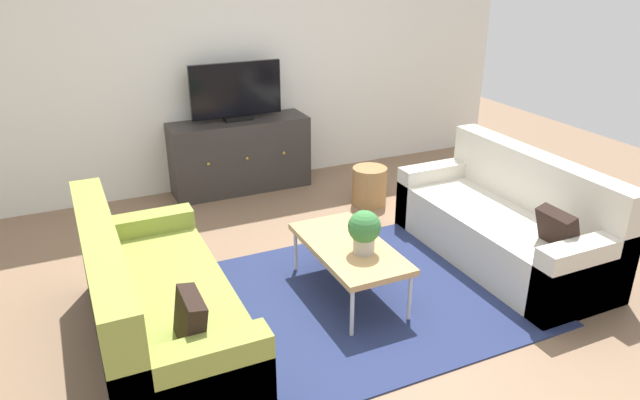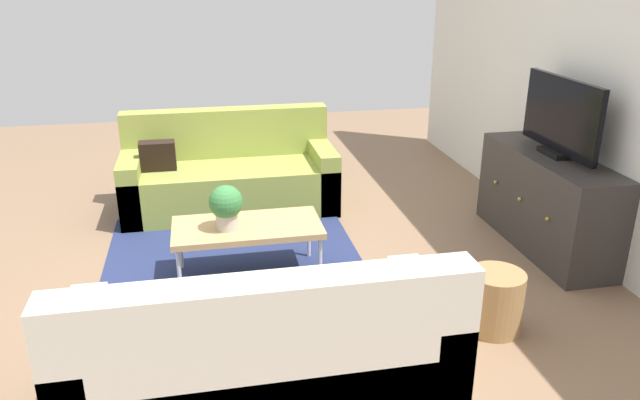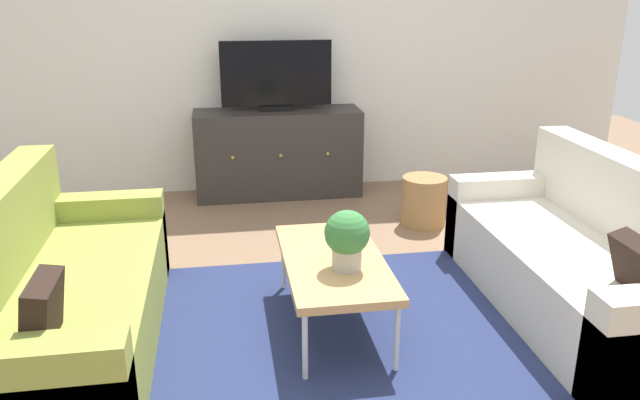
{
  "view_description": "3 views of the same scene",
  "coord_description": "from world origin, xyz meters",
  "px_view_note": "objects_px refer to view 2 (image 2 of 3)",
  "views": [
    {
      "loc": [
        -1.77,
        -3.36,
        2.35
      ],
      "look_at": [
        0.0,
        0.46,
        0.55
      ],
      "focal_mm": 32.95,
      "sensor_mm": 36.0,
      "label": 1
    },
    {
      "loc": [
        3.91,
        -0.32,
        2.1
      ],
      "look_at": [
        0.0,
        0.46,
        0.55
      ],
      "focal_mm": 34.28,
      "sensor_mm": 36.0,
      "label": 2
    },
    {
      "loc": [
        -0.57,
        -3.07,
        1.79
      ],
      "look_at": [
        0.0,
        0.46,
        0.55
      ],
      "focal_mm": 35.52,
      "sensor_mm": 36.0,
      "label": 3
    }
  ],
  "objects_px": {
    "couch_right_side": "(264,365)",
    "tv_console": "(546,201)",
    "coffee_table": "(247,229)",
    "potted_plant": "(226,205)",
    "flat_screen_tv": "(561,118)",
    "couch_left_side": "(229,176)",
    "wicker_basket": "(495,301)"
  },
  "relations": [
    {
      "from": "couch_left_side",
      "to": "couch_right_side",
      "type": "xyz_separation_m",
      "value": [
        2.87,
        0.0,
        0.0
      ]
    },
    {
      "from": "couch_right_side",
      "to": "potted_plant",
      "type": "relative_size",
      "value": 6.02
    },
    {
      "from": "couch_right_side",
      "to": "potted_plant",
      "type": "bearing_deg",
      "value": -176.32
    },
    {
      "from": "couch_left_side",
      "to": "tv_console",
      "type": "bearing_deg",
      "value": 60.24
    },
    {
      "from": "tv_console",
      "to": "flat_screen_tv",
      "type": "bearing_deg",
      "value": 90.0
    },
    {
      "from": "tv_console",
      "to": "flat_screen_tv",
      "type": "height_order",
      "value": "flat_screen_tv"
    },
    {
      "from": "couch_right_side",
      "to": "wicker_basket",
      "type": "distance_m",
      "value": 1.53
    },
    {
      "from": "potted_plant",
      "to": "flat_screen_tv",
      "type": "bearing_deg",
      "value": 92.57
    },
    {
      "from": "tv_console",
      "to": "flat_screen_tv",
      "type": "xyz_separation_m",
      "value": [
        0.0,
        0.02,
        0.66
      ]
    },
    {
      "from": "potted_plant",
      "to": "tv_console",
      "type": "height_order",
      "value": "tv_console"
    },
    {
      "from": "tv_console",
      "to": "wicker_basket",
      "type": "bearing_deg",
      "value": -41.79
    },
    {
      "from": "coffee_table",
      "to": "potted_plant",
      "type": "height_order",
      "value": "potted_plant"
    },
    {
      "from": "couch_left_side",
      "to": "tv_console",
      "type": "relative_size",
      "value": 1.32
    },
    {
      "from": "potted_plant",
      "to": "wicker_basket",
      "type": "relative_size",
      "value": 0.82
    },
    {
      "from": "couch_right_side",
      "to": "tv_console",
      "type": "height_order",
      "value": "couch_right_side"
    },
    {
      "from": "couch_right_side",
      "to": "flat_screen_tv",
      "type": "bearing_deg",
      "value": 122.33
    },
    {
      "from": "coffee_table",
      "to": "wicker_basket",
      "type": "height_order",
      "value": "coffee_table"
    },
    {
      "from": "coffee_table",
      "to": "wicker_basket",
      "type": "relative_size",
      "value": 2.71
    },
    {
      "from": "coffee_table",
      "to": "flat_screen_tv",
      "type": "height_order",
      "value": "flat_screen_tv"
    },
    {
      "from": "tv_console",
      "to": "flat_screen_tv",
      "type": "distance_m",
      "value": 0.66
    },
    {
      "from": "couch_right_side",
      "to": "tv_console",
      "type": "bearing_deg",
      "value": 122.55
    },
    {
      "from": "coffee_table",
      "to": "flat_screen_tv",
      "type": "bearing_deg",
      "value": 91.7
    },
    {
      "from": "couch_right_side",
      "to": "wicker_basket",
      "type": "xyz_separation_m",
      "value": [
        -0.48,
        1.45,
        -0.1
      ]
    },
    {
      "from": "tv_console",
      "to": "wicker_basket",
      "type": "relative_size",
      "value": 3.75
    },
    {
      "from": "couch_left_side",
      "to": "coffee_table",
      "type": "relative_size",
      "value": 1.82
    },
    {
      "from": "couch_left_side",
      "to": "couch_right_side",
      "type": "bearing_deg",
      "value": 0.0
    },
    {
      "from": "couch_left_side",
      "to": "potted_plant",
      "type": "distance_m",
      "value": 1.5
    },
    {
      "from": "couch_right_side",
      "to": "coffee_table",
      "type": "relative_size",
      "value": 1.82
    },
    {
      "from": "coffee_table",
      "to": "flat_screen_tv",
      "type": "relative_size",
      "value": 1.1
    },
    {
      "from": "coffee_table",
      "to": "flat_screen_tv",
      "type": "xyz_separation_m",
      "value": [
        -0.07,
        2.35,
        0.66
      ]
    },
    {
      "from": "couch_left_side",
      "to": "wicker_basket",
      "type": "xyz_separation_m",
      "value": [
        2.39,
        1.45,
        -0.1
      ]
    },
    {
      "from": "couch_left_side",
      "to": "coffee_table",
      "type": "distance_m",
      "value": 1.43
    }
  ]
}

